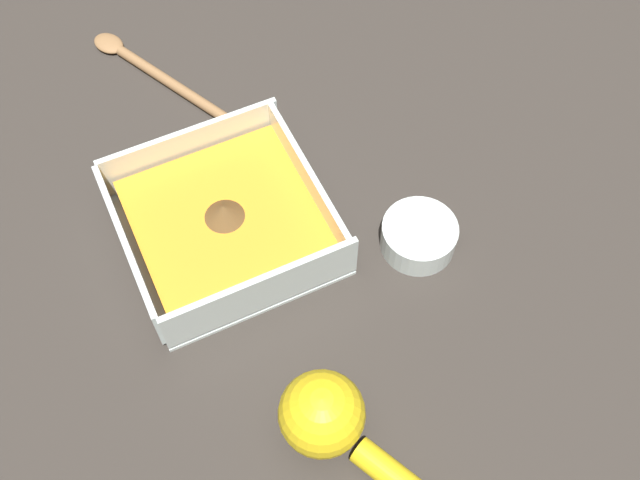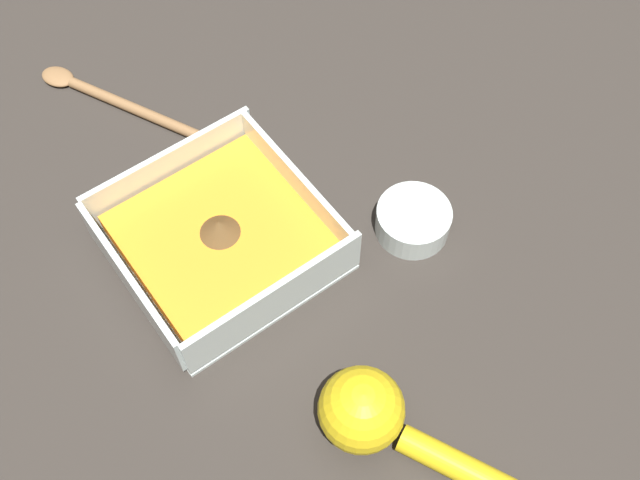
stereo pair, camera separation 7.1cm
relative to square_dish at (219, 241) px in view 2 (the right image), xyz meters
name	(u,v)px [view 2 (the right image)]	position (x,y,z in m)	size (l,w,h in m)	color
ground_plane	(221,246)	(0.00, 0.01, -0.02)	(4.00, 4.00, 0.00)	#332D28
square_dish	(219,241)	(0.00, 0.00, 0.00)	(0.19, 0.19, 0.06)	silver
spice_bowl	(413,221)	(0.17, -0.09, -0.01)	(0.07, 0.07, 0.03)	silver
lemon_squeezer	(378,417)	(0.01, -0.23, 0.01)	(0.11, 0.18, 0.07)	yellow
wooden_spoon	(113,100)	(0.01, 0.24, -0.01)	(0.12, 0.21, 0.01)	olive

